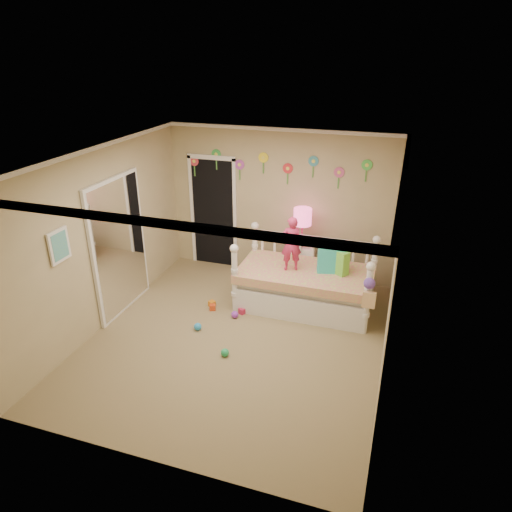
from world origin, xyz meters
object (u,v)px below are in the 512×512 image
(nightstand, at_px, (300,265))
(table_lamp, at_px, (302,221))
(daybed, at_px, (306,273))
(child, at_px, (291,244))

(nightstand, height_order, table_lamp, table_lamp)
(daybed, height_order, table_lamp, table_lamp)
(daybed, bearing_deg, nightstand, 108.22)
(nightstand, distance_m, table_lamp, 0.79)
(daybed, relative_size, table_lamp, 3.18)
(daybed, height_order, nightstand, daybed)
(child, bearing_deg, daybed, 172.78)
(daybed, distance_m, nightstand, 0.79)
(nightstand, bearing_deg, daybed, -72.17)
(table_lamp, bearing_deg, daybed, -71.71)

